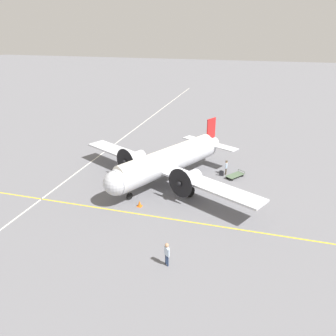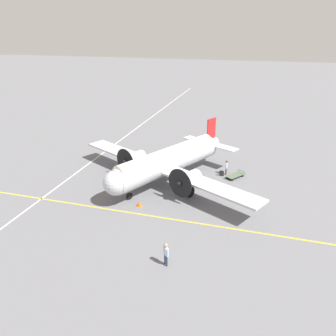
{
  "view_description": "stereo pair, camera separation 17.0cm",
  "coord_description": "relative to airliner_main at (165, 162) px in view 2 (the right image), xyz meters",
  "views": [
    {
      "loc": [
        -9.05,
        31.48,
        15.72
      ],
      "look_at": [
        0.0,
        0.0,
        1.64
      ],
      "focal_mm": 35.0,
      "sensor_mm": 36.0,
      "label": 1
    },
    {
      "loc": [
        -9.21,
        31.44,
        15.72
      ],
      "look_at": [
        0.0,
        0.0,
        1.64
      ],
      "focal_mm": 35.0,
      "sensor_mm": 36.0,
      "label": 2
    }
  ],
  "objects": [
    {
      "name": "ground_plane",
      "position": [
        -0.19,
        -0.38,
        -2.49
      ],
      "size": [
        300.0,
        300.0,
        0.0
      ],
      "primitive_type": "plane",
      "color": "slate"
    },
    {
      "name": "apron_line_eastwest",
      "position": [
        -0.19,
        6.98,
        -2.49
      ],
      "size": [
        120.0,
        0.16,
        0.01
      ],
      "color": "gold",
      "rests_on": "ground_plane"
    },
    {
      "name": "apron_line_northsouth",
      "position": [
        10.83,
        -0.38,
        -2.49
      ],
      "size": [
        0.16,
        120.0,
        0.01
      ],
      "color": "silver",
      "rests_on": "ground_plane"
    },
    {
      "name": "airliner_main",
      "position": [
        0.0,
        0.0,
        0.0
      ],
      "size": [
        22.19,
        16.6,
        5.7
      ],
      "rotation": [
        0.0,
        0.0,
        1.1
      ],
      "color": "silver",
      "rests_on": "ground_plane"
    },
    {
      "name": "crew_foreground",
      "position": [
        -3.95,
        12.98,
        -1.36
      ],
      "size": [
        0.48,
        0.48,
        1.86
      ],
      "rotation": [
        0.0,
        0.0,
        2.35
      ],
      "color": "navy",
      "rests_on": "ground_plane"
    },
    {
      "name": "passenger_boarding",
      "position": [
        -6.11,
        -4.13,
        -1.43
      ],
      "size": [
        0.31,
        0.57,
        1.69
      ],
      "rotation": [
        0.0,
        0.0,
        1.47
      ],
      "color": "#473D2D",
      "rests_on": "ground_plane"
    },
    {
      "name": "suitcase_near_door",
      "position": [
        -5.68,
        -3.59,
        -2.18
      ],
      "size": [
        0.5,
        0.15,
        0.66
      ],
      "color": "#232328",
      "rests_on": "ground_plane"
    },
    {
      "name": "baggage_cart",
      "position": [
        -7.24,
        -3.55,
        -2.22
      ],
      "size": [
        2.13,
        2.43,
        0.56
      ],
      "rotation": [
        0.0,
        0.0,
        0.95
      ],
      "color": "#4C6047",
      "rests_on": "ground_plane"
    },
    {
      "name": "traffic_cone",
      "position": [
        0.91,
        5.64,
        -2.21
      ],
      "size": [
        0.47,
        0.47,
        0.61
      ],
      "color": "orange",
      "rests_on": "ground_plane"
    }
  ]
}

